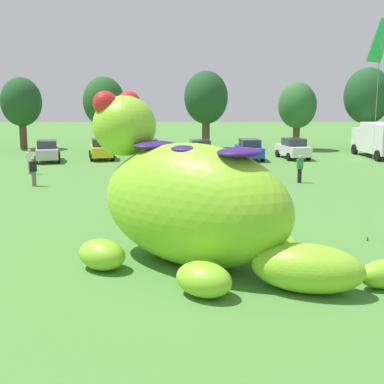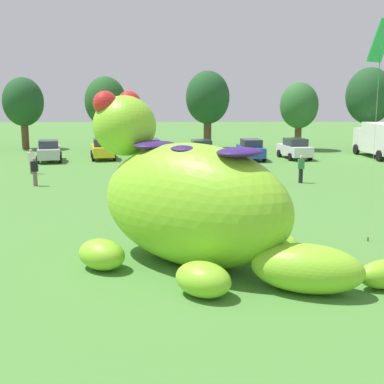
{
  "view_description": "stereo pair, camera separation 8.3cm",
  "coord_description": "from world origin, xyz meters",
  "px_view_note": "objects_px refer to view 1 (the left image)",
  "views": [
    {
      "loc": [
        -0.8,
        -17.37,
        5.59
      ],
      "look_at": [
        -0.45,
        0.12,
        2.21
      ],
      "focal_mm": 48.94,
      "sensor_mm": 36.0,
      "label": 1
    },
    {
      "loc": [
        -0.71,
        -17.37,
        5.59
      ],
      "look_at": [
        -0.45,
        0.12,
        2.21
      ],
      "focal_mm": 48.94,
      "sensor_mm": 36.0,
      "label": 2
    }
  ],
  "objects_px": {
    "car_blue": "(249,149)",
    "spectator_wandering": "(137,197)",
    "spectator_mid_field": "(300,169)",
    "spectator_by_cars": "(34,172)",
    "car_green": "(200,150)",
    "box_truck": "(378,139)",
    "spectator_far_side": "(161,183)",
    "car_yellow": "(101,149)",
    "tethered_flying_kite": "(380,45)",
    "giant_inflatable_creature": "(193,203)",
    "car_white": "(293,148)",
    "spectator_near_inflatable": "(30,162)",
    "car_silver": "(47,151)",
    "car_orange": "(148,149)"
  },
  "relations": [
    {
      "from": "car_silver",
      "to": "spectator_by_cars",
      "type": "bearing_deg",
      "value": -79.95
    },
    {
      "from": "car_blue",
      "to": "spectator_wandering",
      "type": "bearing_deg",
      "value": -111.28
    },
    {
      "from": "car_silver",
      "to": "car_yellow",
      "type": "bearing_deg",
      "value": 18.35
    },
    {
      "from": "giant_inflatable_creature",
      "to": "car_green",
      "type": "height_order",
      "value": "giant_inflatable_creature"
    },
    {
      "from": "car_silver",
      "to": "car_green",
      "type": "relative_size",
      "value": 1.03
    },
    {
      "from": "car_green",
      "to": "spectator_mid_field",
      "type": "distance_m",
      "value": 11.93
    },
    {
      "from": "car_blue",
      "to": "spectator_mid_field",
      "type": "distance_m",
      "value": 11.22
    },
    {
      "from": "car_yellow",
      "to": "spectator_wandering",
      "type": "height_order",
      "value": "car_yellow"
    },
    {
      "from": "car_white",
      "to": "spectator_near_inflatable",
      "type": "relative_size",
      "value": 2.54
    },
    {
      "from": "spectator_mid_field",
      "to": "spectator_by_cars",
      "type": "bearing_deg",
      "value": -177.0
    },
    {
      "from": "car_orange",
      "to": "spectator_mid_field",
      "type": "height_order",
      "value": "car_orange"
    },
    {
      "from": "car_blue",
      "to": "spectator_mid_field",
      "type": "bearing_deg",
      "value": -81.24
    },
    {
      "from": "giant_inflatable_creature",
      "to": "spectator_by_cars",
      "type": "height_order",
      "value": "giant_inflatable_creature"
    },
    {
      "from": "car_white",
      "to": "box_truck",
      "type": "xyz_separation_m",
      "value": [
        7.39,
        0.58,
        0.74
      ]
    },
    {
      "from": "spectator_wandering",
      "to": "spectator_mid_field",
      "type": "bearing_deg",
      "value": 42.29
    },
    {
      "from": "box_truck",
      "to": "giant_inflatable_creature",
      "type": "bearing_deg",
      "value": -120.63
    },
    {
      "from": "giant_inflatable_creature",
      "to": "tethered_flying_kite",
      "type": "relative_size",
      "value": 1.3
    },
    {
      "from": "car_green",
      "to": "car_blue",
      "type": "bearing_deg",
      "value": 9.38
    },
    {
      "from": "car_yellow",
      "to": "spectator_near_inflatable",
      "type": "height_order",
      "value": "car_yellow"
    },
    {
      "from": "car_yellow",
      "to": "car_white",
      "type": "distance_m",
      "value": 16.07
    },
    {
      "from": "car_blue",
      "to": "spectator_near_inflatable",
      "type": "xyz_separation_m",
      "value": [
        -15.99,
        -7.18,
        -0.01
      ]
    },
    {
      "from": "spectator_near_inflatable",
      "to": "car_yellow",
      "type": "bearing_deg",
      "value": 64.83
    },
    {
      "from": "spectator_wandering",
      "to": "car_white",
      "type": "bearing_deg",
      "value": 60.63
    },
    {
      "from": "car_orange",
      "to": "car_white",
      "type": "xyz_separation_m",
      "value": [
        12.15,
        0.38,
        0.0
      ]
    },
    {
      "from": "car_orange",
      "to": "car_blue",
      "type": "bearing_deg",
      "value": -1.93
    },
    {
      "from": "car_green",
      "to": "spectator_mid_field",
      "type": "height_order",
      "value": "car_green"
    },
    {
      "from": "spectator_near_inflatable",
      "to": "car_white",
      "type": "bearing_deg",
      "value": 21.66
    },
    {
      "from": "car_blue",
      "to": "tethered_flying_kite",
      "type": "bearing_deg",
      "value": -86.52
    },
    {
      "from": "car_silver",
      "to": "car_yellow",
      "type": "height_order",
      "value": "same"
    },
    {
      "from": "box_truck",
      "to": "spectator_wandering",
      "type": "bearing_deg",
      "value": -132.05
    },
    {
      "from": "car_white",
      "to": "spectator_wandering",
      "type": "distance_m",
      "value": 23.23
    },
    {
      "from": "car_yellow",
      "to": "spectator_far_side",
      "type": "relative_size",
      "value": 2.55
    },
    {
      "from": "spectator_mid_field",
      "to": "spectator_wandering",
      "type": "bearing_deg",
      "value": -137.71
    },
    {
      "from": "car_blue",
      "to": "car_white",
      "type": "distance_m",
      "value": 3.83
    },
    {
      "from": "car_green",
      "to": "spectator_wandering",
      "type": "relative_size",
      "value": 2.48
    },
    {
      "from": "box_truck",
      "to": "spectator_far_side",
      "type": "xyz_separation_m",
      "value": [
        -17.85,
        -17.0,
        -0.75
      ]
    },
    {
      "from": "giant_inflatable_creature",
      "to": "spectator_near_inflatable",
      "type": "distance_m",
      "value": 22.08
    },
    {
      "from": "car_yellow",
      "to": "box_truck",
      "type": "xyz_separation_m",
      "value": [
        23.46,
        0.58,
        0.74
      ]
    },
    {
      "from": "car_blue",
      "to": "tethered_flying_kite",
      "type": "height_order",
      "value": "tethered_flying_kite"
    },
    {
      "from": "giant_inflatable_creature",
      "to": "spectator_by_cars",
      "type": "distance_m",
      "value": 17.21
    },
    {
      "from": "car_green",
      "to": "spectator_far_side",
      "type": "distance_m",
      "value": 15.29
    },
    {
      "from": "box_truck",
      "to": "spectator_far_side",
      "type": "relative_size",
      "value": 3.83
    },
    {
      "from": "spectator_mid_field",
      "to": "tethered_flying_kite",
      "type": "relative_size",
      "value": 0.21
    },
    {
      "from": "car_orange",
      "to": "car_white",
      "type": "distance_m",
      "value": 12.16
    },
    {
      "from": "car_yellow",
      "to": "spectator_wandering",
      "type": "xyz_separation_m",
      "value": [
        4.67,
        -20.24,
        -0.01
      ]
    },
    {
      "from": "car_white",
      "to": "car_orange",
      "type": "bearing_deg",
      "value": -178.19
    },
    {
      "from": "car_silver",
      "to": "car_orange",
      "type": "bearing_deg",
      "value": 6.96
    },
    {
      "from": "car_yellow",
      "to": "spectator_far_side",
      "type": "height_order",
      "value": "car_yellow"
    },
    {
      "from": "car_blue",
      "to": "spectator_near_inflatable",
      "type": "relative_size",
      "value": 2.47
    },
    {
      "from": "car_orange",
      "to": "box_truck",
      "type": "bearing_deg",
      "value": 2.84
    }
  ]
}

